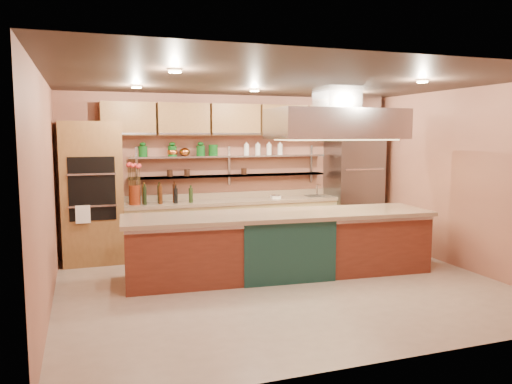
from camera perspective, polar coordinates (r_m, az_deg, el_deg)
name	(u,v)px	position (r m, az deg, el deg)	size (l,w,h in m)	color
floor	(283,286)	(7.10, 3.05, -10.66)	(6.00, 5.00, 0.02)	tan
ceiling	(284,81)	(6.81, 3.20, 12.54)	(6.00, 5.00, 0.02)	black
wall_back	(231,172)	(9.16, -2.84, 2.26)	(6.00, 0.04, 2.80)	#A2644C
wall_front	(390,213)	(4.62, 15.02, -2.29)	(6.00, 0.04, 2.80)	#A2644C
wall_left	(46,194)	(6.32, -22.92, -0.24)	(0.04, 5.00, 2.80)	#A2644C
wall_right	(461,179)	(8.42, 22.37, 1.38)	(0.04, 5.00, 2.80)	#A2644C
oven_stack	(92,193)	(8.50, -18.24, -0.11)	(0.95, 0.64, 2.30)	brown
refrigerator	(353,189)	(9.80, 11.08, 0.37)	(0.95, 0.72, 2.10)	slate
back_counter	(234,225)	(8.99, -2.57, -3.84)	(3.84, 0.64, 0.93)	tan
wall_shelf_lower	(231,176)	(9.03, -2.91, 1.87)	(3.60, 0.26, 0.03)	#ACADB3
wall_shelf_upper	(231,156)	(9.01, -2.92, 4.09)	(3.60, 0.26, 0.03)	#ACADB3
upper_cabinets	(234,120)	(8.97, -2.54, 8.24)	(4.60, 0.36, 0.55)	brown
range_hood	(336,124)	(7.68, 9.16, 7.68)	(2.00, 1.00, 0.45)	#ACADB3
ceiling_downlights	(278,85)	(6.99, 2.56, 12.14)	(4.00, 2.80, 0.02)	#FFE5A5
island	(280,244)	(7.47, 2.79, -5.97)	(4.49, 0.98, 0.94)	maroon
flower_vase	(135,195)	(8.51, -13.70, -0.33)	(0.18, 0.18, 0.33)	#64210F
oil_bottle_cluster	(168,195)	(8.58, -10.06, -0.32)	(0.89, 0.26, 0.29)	black
kitchen_scale	(276,196)	(9.12, 2.25, -0.44)	(0.16, 0.12, 0.09)	white
bar_faucet	(317,190)	(9.56, 6.97, 0.21)	(0.03, 0.03, 0.22)	silver
copper_kettle	(185,152)	(8.81, -8.15, 4.56)	(0.19, 0.19, 0.15)	orange
green_canister	(213,150)	(8.92, -4.91, 4.78)	(0.16, 0.16, 0.20)	#0F4715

